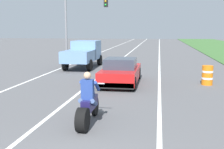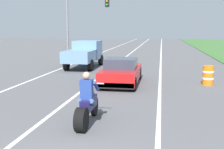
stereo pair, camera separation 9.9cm
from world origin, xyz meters
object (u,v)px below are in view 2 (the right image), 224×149
sports_car_red (121,72)px  traffic_light_mast_near (80,16)px  pickup_truck_left_lane_light_blue (84,53)px  motorcycle_with_rider (87,106)px  construction_barrel_nearest (208,75)px

sports_car_red → traffic_light_mast_near: (-4.73, 8.72, 3.32)m
pickup_truck_left_lane_light_blue → motorcycle_with_rider: bearing=-74.2°
traffic_light_mast_near → construction_barrel_nearest: 12.82m
sports_car_red → construction_barrel_nearest: 4.48m
motorcycle_with_rider → sports_car_red: motorcycle_with_rider is taller
sports_car_red → traffic_light_mast_near: 10.46m
sports_car_red → pickup_truck_left_lane_light_blue: bearing=121.9°
motorcycle_with_rider → sports_car_red: (0.11, 6.55, 0.04)m
motorcycle_with_rider → pickup_truck_left_lane_light_blue: size_ratio=0.46×
construction_barrel_nearest → traffic_light_mast_near: bearing=138.0°
motorcycle_with_rider → construction_barrel_nearest: bearing=56.9°
traffic_light_mast_near → construction_barrel_nearest: (9.18, -8.26, -3.45)m
pickup_truck_left_lane_light_blue → construction_barrel_nearest: 9.69m
motorcycle_with_rider → traffic_light_mast_near: size_ratio=0.37×
motorcycle_with_rider → construction_barrel_nearest: size_ratio=2.21×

